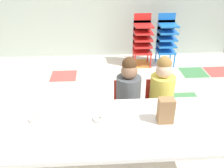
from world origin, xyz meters
name	(u,v)px	position (x,y,z in m)	size (l,w,h in m)	color
ground_plane	(89,123)	(0.01, 0.01, -0.01)	(5.53, 4.64, 0.02)	silver
craft_table	(107,129)	(0.20, -0.81, 0.54)	(2.06, 0.79, 0.58)	white
seated_child_near_camera	(128,90)	(0.45, -0.19, 0.55)	(0.32, 0.32, 0.92)	red
seated_child_middle_seat	(162,89)	(0.81, -0.19, 0.55)	(0.33, 0.33, 0.92)	red
kid_chair_red_stack	(142,37)	(0.94, 1.77, 0.52)	(0.32, 0.30, 0.92)	red
kid_chair_blue_stack	(166,37)	(1.38, 1.77, 0.52)	(0.32, 0.30, 0.92)	blue
paper_bag_brown	(166,111)	(0.69, -0.79, 0.69)	(0.13, 0.09, 0.22)	#9E754C
paper_plate_near_edge	(35,120)	(-0.41, -0.72, 0.59)	(0.18, 0.18, 0.01)	white
donut_powdered_on_plate	(34,119)	(-0.41, -0.72, 0.60)	(0.10, 0.10, 0.03)	white
donut_powdered_loose	(99,119)	(0.13, -0.74, 0.60)	(0.10, 0.10, 0.03)	white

